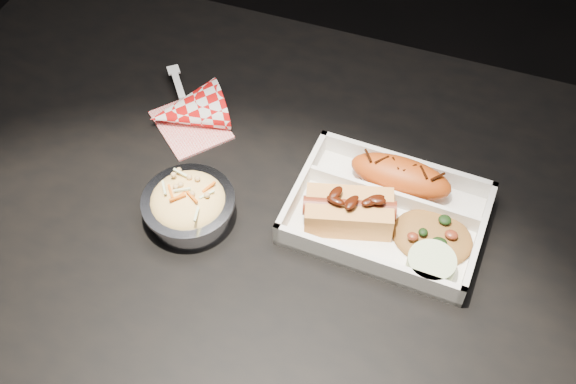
# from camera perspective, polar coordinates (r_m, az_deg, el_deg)

# --- Properties ---
(dining_table) EXTENTS (1.20, 0.80, 0.75)m
(dining_table) POSITION_cam_1_polar(r_m,az_deg,el_deg) (1.04, -0.91, -5.06)
(dining_table) COLOR black
(dining_table) RESTS_ON ground
(food_tray) EXTENTS (0.26, 0.19, 0.04)m
(food_tray) POSITION_cam_1_polar(r_m,az_deg,el_deg) (0.96, 7.80, -1.86)
(food_tray) COLOR silver
(food_tray) RESTS_ON dining_table
(fried_pastry) EXTENTS (0.14, 0.06, 0.05)m
(fried_pastry) POSITION_cam_1_polar(r_m,az_deg,el_deg) (0.98, 8.89, 1.26)
(fried_pastry) COLOR #C24B13
(fried_pastry) RESTS_ON food_tray
(hotdog) EXTENTS (0.12, 0.09, 0.06)m
(hotdog) POSITION_cam_1_polar(r_m,az_deg,el_deg) (0.94, 4.85, -1.43)
(hotdog) COLOR #E1984C
(hotdog) RESTS_ON food_tray
(fried_rice_mound) EXTENTS (0.11, 0.09, 0.03)m
(fried_rice_mound) POSITION_cam_1_polar(r_m,az_deg,el_deg) (0.94, 11.43, -3.12)
(fried_rice_mound) COLOR #945F2B
(fried_rice_mound) RESTS_ON food_tray
(cupcake_liner) EXTENTS (0.06, 0.06, 0.03)m
(cupcake_liner) POSITION_cam_1_polar(r_m,az_deg,el_deg) (0.92, 11.20, -5.74)
(cupcake_liner) COLOR beige
(cupcake_liner) RESTS_ON food_tray
(foil_coleslaw_cup) EXTENTS (0.12, 0.12, 0.06)m
(foil_coleslaw_cup) POSITION_cam_1_polar(r_m,az_deg,el_deg) (0.95, -7.86, -0.97)
(foil_coleslaw_cup) COLOR silver
(foil_coleslaw_cup) RESTS_ON dining_table
(napkin_fork) EXTENTS (0.16, 0.16, 0.10)m
(napkin_fork) POSITION_cam_1_polar(r_m,az_deg,el_deg) (1.08, -8.01, 6.30)
(napkin_fork) COLOR red
(napkin_fork) RESTS_ON dining_table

